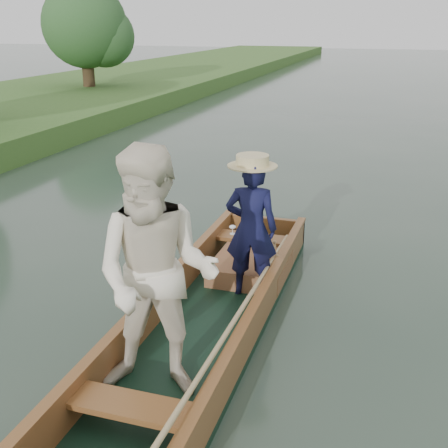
% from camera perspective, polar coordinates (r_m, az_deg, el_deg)
% --- Properties ---
extents(ground, '(120.00, 120.00, 0.00)m').
position_cam_1_polar(ground, '(5.73, -1.83, -10.96)').
color(ground, '#283D30').
rests_on(ground, ground).
extents(trees_far, '(22.62, 15.74, 4.53)m').
position_cam_1_polar(trees_far, '(11.93, 12.67, 17.86)').
color(trees_far, '#47331E').
rests_on(trees_far, ground).
extents(punt, '(1.13, 5.00, 2.12)m').
position_cam_1_polar(punt, '(5.03, -3.13, -5.86)').
color(punt, black).
rests_on(punt, ground).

